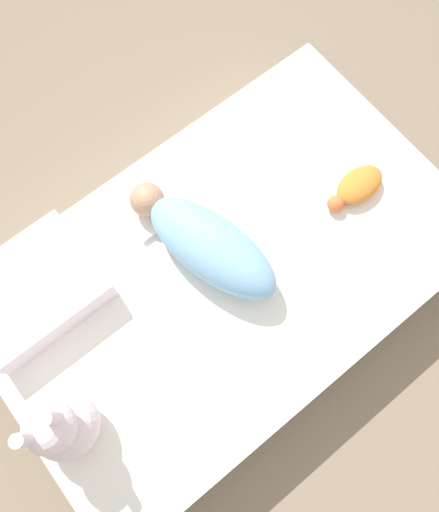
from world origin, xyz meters
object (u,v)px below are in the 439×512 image
(bunny_plush, at_px, (61,426))
(turtle_plush, at_px, (357,187))
(pillow, at_px, (33,291))
(swaddled_baby, at_px, (207,244))

(bunny_plush, distance_m, turtle_plush, 1.07)
(bunny_plush, relative_size, turtle_plush, 1.65)
(pillow, height_order, bunny_plush, bunny_plush)
(swaddled_baby, xyz_separation_m, pillow, (0.47, -0.20, -0.03))
(pillow, relative_size, turtle_plush, 1.81)
(pillow, xyz_separation_m, bunny_plush, (0.12, 0.36, 0.07))
(swaddled_baby, xyz_separation_m, turtle_plush, (-0.48, 0.13, -0.05))
(swaddled_baby, bearing_deg, turtle_plush, -118.28)
(pillow, distance_m, turtle_plush, 1.00)
(swaddled_baby, distance_m, turtle_plush, 0.50)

